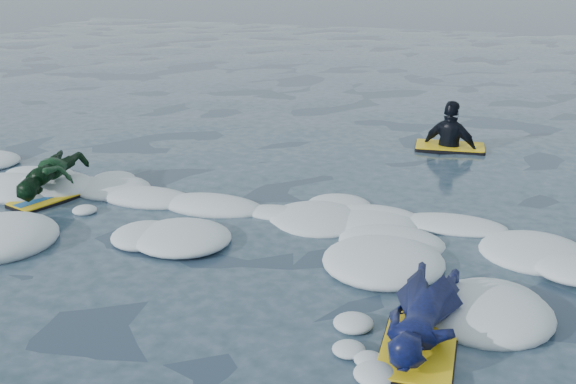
# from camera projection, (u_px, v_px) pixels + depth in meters

# --- Properties ---
(ground) EXTENTS (120.00, 120.00, 0.00)m
(ground) POSITION_uv_depth(u_px,v_px,m) (245.00, 263.00, 7.63)
(ground) COLOR #192C3E
(ground) RESTS_ON ground
(foam_band) EXTENTS (12.00, 3.10, 0.30)m
(foam_band) POSITION_uv_depth(u_px,v_px,m) (276.00, 228.00, 8.56)
(foam_band) COLOR silver
(foam_band) RESTS_ON ground
(prone_woman_unit) EXTENTS (0.69, 1.70, 0.44)m
(prone_woman_unit) POSITION_uv_depth(u_px,v_px,m) (423.00, 318.00, 6.10)
(prone_woman_unit) COLOR black
(prone_woman_unit) RESTS_ON ground
(prone_child_unit) EXTENTS (0.79, 1.41, 0.53)m
(prone_child_unit) POSITION_uv_depth(u_px,v_px,m) (52.00, 179.00, 9.46)
(prone_child_unit) COLOR black
(prone_child_unit) RESTS_ON ground
(waiting_rider_unit) EXTENTS (1.16, 0.71, 1.66)m
(waiting_rider_unit) POSITION_uv_depth(u_px,v_px,m) (450.00, 151.00, 11.70)
(waiting_rider_unit) COLOR black
(waiting_rider_unit) RESTS_ON ground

